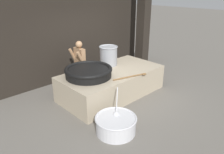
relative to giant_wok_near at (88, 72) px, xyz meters
name	(u,v)px	position (x,y,z in m)	size (l,w,h in m)	color
ground_plane	(112,94)	(0.77, -0.15, -0.91)	(60.00, 60.00, 0.00)	#666059
back_wall	(70,28)	(0.77, 1.96, 0.86)	(6.63, 0.24, 3.55)	black
support_pillar	(143,23)	(3.50, 0.93, 0.86)	(0.39, 0.39, 3.55)	black
hearth_platform	(112,83)	(0.77, -0.15, -0.53)	(3.14, 1.60, 0.77)	tan
giant_wok_near	(88,72)	(0.00, 0.00, 0.00)	(1.34, 1.34, 0.27)	black
stock_pot	(108,55)	(1.08, 0.34, 0.17)	(0.59, 0.59, 0.62)	gray
stirring_paddle	(132,76)	(0.85, -0.86, -0.13)	(1.03, 0.37, 0.04)	brown
cook	(80,63)	(0.39, 0.96, -0.07)	(0.37, 0.57, 1.56)	#9E7551
prep_bowl_vegetables	(116,124)	(-0.49, -1.60, -0.70)	(1.06, 1.01, 0.79)	silver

